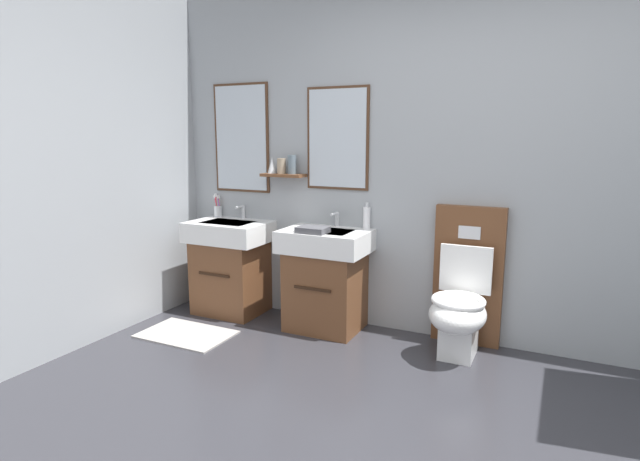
# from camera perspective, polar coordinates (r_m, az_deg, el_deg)

# --- Properties ---
(wall_back) EXTENTS (5.10, 0.27, 2.66)m
(wall_back) POSITION_cam_1_polar(r_m,az_deg,el_deg) (3.75, 16.76, 7.79)
(wall_back) COLOR #999EA3
(wall_back) RESTS_ON ground
(bath_mat) EXTENTS (0.68, 0.44, 0.01)m
(bath_mat) POSITION_cam_1_polar(r_m,az_deg,el_deg) (4.06, -14.71, -11.14)
(bath_mat) COLOR #9E9993
(bath_mat) RESTS_ON ground
(vanity_sink_left) EXTENTS (0.66, 0.50, 0.78)m
(vanity_sink_left) POSITION_cam_1_polar(r_m,az_deg,el_deg) (4.38, -9.88, -3.73)
(vanity_sink_left) COLOR brown
(vanity_sink_left) RESTS_ON ground
(tap_on_left_sink) EXTENTS (0.03, 0.13, 0.11)m
(tap_on_left_sink) POSITION_cam_1_polar(r_m,az_deg,el_deg) (4.44, -8.70, 2.25)
(tap_on_left_sink) COLOR silver
(tap_on_left_sink) RESTS_ON vanity_sink_left
(vanity_sink_right) EXTENTS (0.66, 0.50, 0.78)m
(vanity_sink_right) POSITION_cam_1_polar(r_m,az_deg,el_deg) (3.94, 0.68, -5.17)
(vanity_sink_right) COLOR brown
(vanity_sink_right) RESTS_ON ground
(tap_on_right_sink) EXTENTS (0.03, 0.13, 0.11)m
(tap_on_right_sink) POSITION_cam_1_polar(r_m,az_deg,el_deg) (4.01, 1.80, 1.48)
(tap_on_right_sink) COLOR silver
(tap_on_right_sink) RESTS_ON vanity_sink_right
(toilet) EXTENTS (0.48, 0.62, 1.00)m
(toilet) POSITION_cam_1_polar(r_m,az_deg,el_deg) (3.66, 15.65, -7.42)
(toilet) COLOR brown
(toilet) RESTS_ON ground
(toothbrush_cup) EXTENTS (0.07, 0.08, 0.21)m
(toothbrush_cup) POSITION_cam_1_polar(r_m,az_deg,el_deg) (4.57, -11.35, 2.27)
(toothbrush_cup) COLOR silver
(toothbrush_cup) RESTS_ON vanity_sink_left
(soap_dispenser) EXTENTS (0.06, 0.06, 0.20)m
(soap_dispenser) POSITION_cam_1_polar(r_m,az_deg,el_deg) (3.91, 5.25, 1.46)
(soap_dispenser) COLOR white
(soap_dispenser) RESTS_ON vanity_sink_right
(folded_hand_towel) EXTENTS (0.22, 0.16, 0.04)m
(folded_hand_towel) POSITION_cam_1_polar(r_m,az_deg,el_deg) (3.74, -0.82, 0.08)
(folded_hand_towel) COLOR #47474C
(folded_hand_towel) RESTS_ON vanity_sink_right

